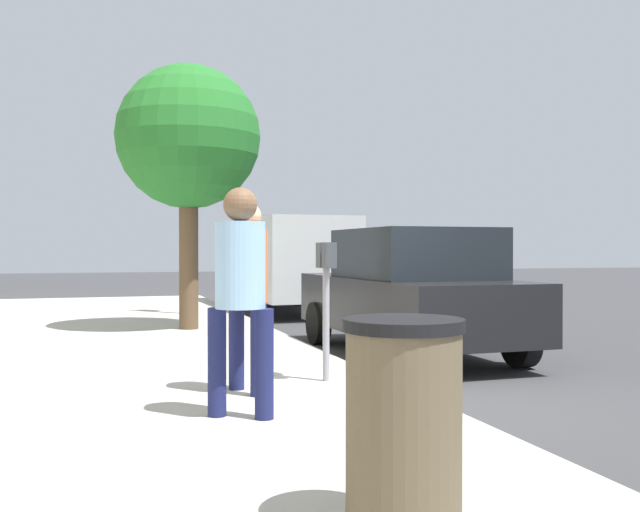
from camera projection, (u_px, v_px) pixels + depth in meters
name	position (u px, v px, depth m)	size (l,w,h in m)	color
ground_plane	(392.00, 396.00, 7.22)	(80.00, 80.00, 0.00)	#38383A
sidewalk_slab	(80.00, 409.00, 6.32)	(28.00, 6.00, 0.15)	#A8A59E
parking_meter	(326.00, 281.00, 7.25)	(0.36, 0.12, 1.41)	gray
pedestrian_at_meter	(247.00, 280.00, 6.65)	(0.51, 0.39, 1.78)	#191E4C
pedestrian_bystander	(240.00, 281.00, 5.67)	(0.40, 0.49, 1.83)	#191E4C
parked_sedan_near	(410.00, 292.00, 10.00)	(4.43, 2.02, 1.77)	black
parked_van_far	(283.00, 259.00, 16.80)	(5.27, 2.27, 2.18)	silver
street_tree	(188.00, 139.00, 11.94)	(2.41, 2.41, 4.42)	brown
traffic_signal	(199.00, 196.00, 14.69)	(0.24, 0.44, 3.60)	black
trash_bin	(404.00, 422.00, 3.43)	(0.59, 0.59, 1.01)	brown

